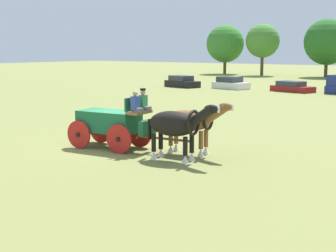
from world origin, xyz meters
name	(u,v)px	position (x,y,z in m)	size (l,w,h in m)	color
ground_plane	(109,148)	(0.00, 0.00, 0.00)	(220.00, 220.00, 0.00)	olive
show_wagon	(113,122)	(0.19, 0.02, 1.13)	(5.63, 1.97, 2.63)	#195B38
draft_horse_near	(192,122)	(3.57, 1.06, 1.31)	(3.03, 1.08, 2.18)	brown
draft_horse_off	(176,125)	(3.70, -0.23, 1.37)	(3.03, 1.20, 2.24)	black
parked_vehicle_a	(182,82)	(-16.73, 29.61, 0.55)	(4.40, 2.75, 1.28)	black
parked_vehicle_b	(230,84)	(-11.26, 30.82, 0.55)	(4.25, 2.79, 1.27)	white
parked_vehicle_c	(292,87)	(-4.48, 31.18, 0.45)	(4.53, 2.77, 1.05)	maroon
tree_a	(225,44)	(-27.20, 57.38, 5.06)	(6.28, 6.28, 8.21)	brown
tree_b	(263,41)	(-19.97, 56.56, 5.43)	(5.33, 5.33, 8.12)	brown
tree_c	(327,42)	(-10.23, 58.06, 5.22)	(6.84, 6.84, 8.65)	brown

